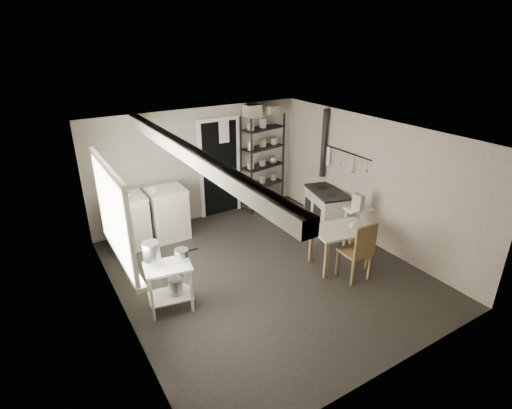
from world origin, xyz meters
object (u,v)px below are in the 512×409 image
base_cabinets (149,219)px  chair (355,251)px  prep_table (169,285)px  flour_sack (261,200)px  stove (326,207)px  work_table (339,246)px  stockpot (151,251)px  shelf_rack (262,166)px

base_cabinets → chair: chair is taller
prep_table → flour_sack: bearing=37.5°
stove → chair: chair is taller
prep_table → work_table: size_ratio=0.78×
prep_table → stockpot: bearing=147.0°
shelf_rack → chair: 3.21m
shelf_rack → stove: 1.70m
base_cabinets → flour_sack: 2.52m
stove → flour_sack: (-0.69, 1.35, -0.20)m
stockpot → flour_sack: size_ratio=0.48×
work_table → chair: chair is taller
stockpot → work_table: 3.07m
stove → work_table: (-0.77, -1.25, -0.06)m
chair → flour_sack: (0.12, 2.98, -0.24)m
flour_sack → chair: bearing=-92.3°
stockpot → flour_sack: (3.06, 2.11, -0.70)m
shelf_rack → stove: bearing=-81.7°
work_table → base_cabinets: bearing=134.3°
chair → base_cabinets: bearing=131.4°
stockpot → flour_sack: bearing=34.6°
prep_table → stockpot: size_ratio=2.82×
stockpot → work_table: size_ratio=0.28×
flour_sack → stockpot: bearing=-145.4°
stockpot → shelf_rack: bearing=35.5°
chair → flour_sack: size_ratio=1.89×
base_cabinets → prep_table: bearing=-99.6°
stockpot → stove: bearing=11.5°
shelf_rack → chair: shelf_rack is taller
prep_table → stockpot: stockpot is taller
chair → flour_sack: 2.99m
base_cabinets → chair: bearing=-49.6°
stockpot → stove: stockpot is taller
prep_table → flour_sack: size_ratio=1.34×
stockpot → shelf_rack: (3.22, 2.29, 0.01)m
prep_table → stockpot: 0.57m
base_cabinets → work_table: (2.43, -2.49, -0.08)m
stove → flour_sack: bearing=132.0°
chair → stove: bearing=65.3°
stove → work_table: size_ratio=1.07×
base_cabinets → shelf_rack: bearing=6.8°
shelf_rack → work_table: shelf_rack is taller
stockpot → chair: stockpot is taller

